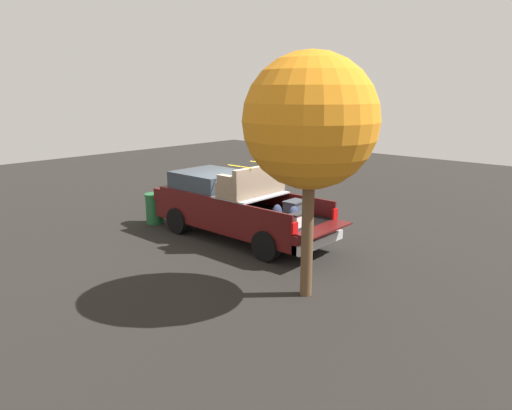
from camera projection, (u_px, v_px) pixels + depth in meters
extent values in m
plane|color=black|center=(241.00, 238.00, 13.52)|extent=(40.00, 40.00, 0.00)
cube|color=#470F0F|center=(241.00, 218.00, 13.38)|extent=(5.50, 1.92, 0.47)
cube|color=black|center=(272.00, 217.00, 12.54)|extent=(2.80, 1.80, 0.04)
cube|color=#470F0F|center=(249.00, 215.00, 11.81)|extent=(2.80, 0.06, 0.50)
cube|color=#470F0F|center=(293.00, 203.00, 13.15)|extent=(2.80, 0.06, 0.50)
cube|color=#470F0F|center=(236.00, 201.00, 13.37)|extent=(0.06, 1.80, 0.50)
cube|color=#470F0F|center=(324.00, 229.00, 11.45)|extent=(0.55, 1.80, 0.04)
cube|color=#B2B2B7|center=(251.00, 195.00, 12.92)|extent=(1.25, 1.92, 0.04)
cube|color=#470F0F|center=(209.00, 195.00, 14.13)|extent=(2.30, 1.92, 0.50)
cube|color=#2D3842|center=(210.00, 179.00, 13.95)|extent=(1.94, 1.76, 0.49)
cube|color=#470F0F|center=(181.00, 191.00, 15.02)|extent=(0.40, 1.82, 0.38)
cube|color=#B2B2B7|center=(319.00, 242.00, 11.64)|extent=(0.24, 1.92, 0.24)
cube|color=red|center=(295.00, 228.00, 10.94)|extent=(0.06, 0.20, 0.28)
cube|color=red|center=(335.00, 214.00, 12.21)|extent=(0.06, 0.20, 0.28)
cylinder|color=black|center=(179.00, 220.00, 13.93)|extent=(0.79, 0.30, 0.79)
cylinder|color=black|center=(221.00, 210.00, 15.20)|extent=(0.79, 0.30, 0.79)
cylinder|color=black|center=(267.00, 246.00, 11.66)|extent=(0.79, 0.30, 0.79)
cylinder|color=black|center=(307.00, 230.00, 12.93)|extent=(0.79, 0.30, 0.79)
cube|color=#474C56|center=(295.00, 210.00, 12.38)|extent=(0.40, 0.55, 0.40)
cube|color=#31353C|center=(295.00, 202.00, 12.33)|extent=(0.44, 0.59, 0.05)
ellipsoid|color=#283351|center=(294.00, 214.00, 11.93)|extent=(0.20, 0.37, 0.42)
ellipsoid|color=#283351|center=(297.00, 217.00, 11.88)|extent=(0.09, 0.26, 0.18)
ellipsoid|color=#283351|center=(277.00, 214.00, 11.86)|extent=(0.20, 0.34, 0.48)
ellipsoid|color=#283351|center=(280.00, 217.00, 11.80)|extent=(0.09, 0.24, 0.21)
cube|color=white|center=(297.00, 221.00, 11.51)|extent=(0.26, 0.34, 0.30)
cube|color=#262628|center=(297.00, 214.00, 11.47)|extent=(0.28, 0.36, 0.04)
cube|color=#84705B|center=(251.00, 187.00, 12.86)|extent=(0.81, 2.01, 0.42)
cube|color=#84705B|center=(260.00, 173.00, 12.56)|extent=(0.16, 2.01, 0.40)
cube|color=#84705B|center=(227.00, 180.00, 12.17)|extent=(0.57, 0.20, 0.22)
cube|color=#84705B|center=(271.00, 171.00, 13.47)|extent=(0.57, 0.20, 0.22)
cube|color=yellow|center=(240.00, 166.00, 12.39)|extent=(0.91, 0.03, 0.02)
cube|color=yellow|center=(262.00, 163.00, 13.04)|extent=(0.91, 0.03, 0.02)
cylinder|color=brown|center=(307.00, 230.00, 9.45)|extent=(0.25, 0.25, 2.83)
sphere|color=orange|center=(310.00, 121.00, 8.92)|extent=(2.66, 2.66, 2.66)
cylinder|color=#1E592D|center=(155.00, 210.00, 14.97)|extent=(0.56, 0.56, 0.90)
cylinder|color=#1E592D|center=(154.00, 195.00, 14.86)|extent=(0.60, 0.60, 0.08)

